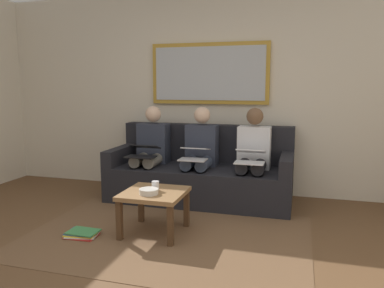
# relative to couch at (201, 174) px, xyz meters

# --- Properties ---
(ground_plane) EXTENTS (6.00, 5.20, 0.10)m
(ground_plane) POSITION_rel_couch_xyz_m (0.00, 2.12, -0.36)
(ground_plane) COLOR brown
(wall_rear) EXTENTS (6.00, 0.12, 2.60)m
(wall_rear) POSITION_rel_couch_xyz_m (0.00, -0.48, 0.99)
(wall_rear) COLOR beige
(wall_rear) RESTS_ON ground_plane
(area_rug) EXTENTS (2.60, 1.80, 0.01)m
(area_rug) POSITION_rel_couch_xyz_m (0.00, 1.27, -0.31)
(area_rug) COLOR brown
(area_rug) RESTS_ON ground_plane
(couch) EXTENTS (2.20, 0.90, 0.90)m
(couch) POSITION_rel_couch_xyz_m (0.00, 0.00, 0.00)
(couch) COLOR black
(couch) RESTS_ON ground_plane
(framed_mirror) EXTENTS (1.54, 0.05, 0.78)m
(framed_mirror) POSITION_rel_couch_xyz_m (0.00, -0.39, 1.24)
(framed_mirror) COLOR #B7892D
(coffee_table) EXTENTS (0.57, 0.57, 0.41)m
(coffee_table) POSITION_rel_couch_xyz_m (0.14, 1.22, 0.03)
(coffee_table) COLOR olive
(coffee_table) RESTS_ON ground_plane
(cup) EXTENTS (0.07, 0.07, 0.09)m
(cup) POSITION_rel_couch_xyz_m (0.14, 1.18, 0.14)
(cup) COLOR silver
(cup) RESTS_ON coffee_table
(bowl) EXTENTS (0.18, 0.18, 0.05)m
(bowl) POSITION_rel_couch_xyz_m (0.16, 1.32, 0.12)
(bowl) COLOR beige
(bowl) RESTS_ON coffee_table
(person_left) EXTENTS (0.38, 0.58, 1.14)m
(person_left) POSITION_rel_couch_xyz_m (-0.64, 0.07, 0.30)
(person_left) COLOR silver
(person_left) RESTS_ON couch
(laptop_white) EXTENTS (0.32, 0.34, 0.15)m
(laptop_white) POSITION_rel_couch_xyz_m (-0.64, 0.31, 0.31)
(laptop_white) COLOR white
(person_middle) EXTENTS (0.38, 0.58, 1.14)m
(person_middle) POSITION_rel_couch_xyz_m (0.00, 0.07, 0.30)
(person_middle) COLOR #2D3342
(person_middle) RESTS_ON couch
(laptop_silver) EXTENTS (0.31, 0.33, 0.14)m
(laptop_silver) POSITION_rel_couch_xyz_m (0.00, 0.32, 0.32)
(laptop_silver) COLOR silver
(person_right) EXTENTS (0.38, 0.58, 1.14)m
(person_right) POSITION_rel_couch_xyz_m (0.64, 0.07, 0.30)
(person_right) COLOR #2D3342
(person_right) RESTS_ON couch
(laptop_black) EXTENTS (0.35, 0.33, 0.14)m
(laptop_black) POSITION_rel_couch_xyz_m (0.64, 0.32, 0.31)
(laptop_black) COLOR black
(magazine_stack) EXTENTS (0.32, 0.25, 0.05)m
(magazine_stack) POSITION_rel_couch_xyz_m (0.76, 1.49, -0.28)
(magazine_stack) COLOR red
(magazine_stack) RESTS_ON ground_plane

